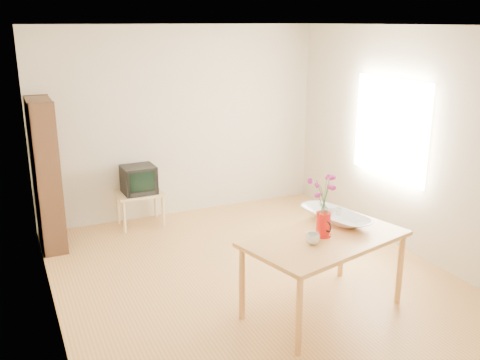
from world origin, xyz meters
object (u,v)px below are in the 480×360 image
table (325,244)px  bowl (336,197)px  television (138,179)px  mug (313,239)px  pitcher (323,225)px

table → bowl: (0.32, 0.31, 0.33)m
bowl → television: (-1.32, 2.58, -0.35)m
table → bowl: size_ratio=3.12×
television → bowl: bearing=-64.7°
bowl → table: bearing=-135.8°
mug → television: 3.09m
pitcher → television: size_ratio=0.53×
pitcher → television: (-0.99, 2.86, -0.21)m
table → mug: mug is taller
pitcher → bowl: (0.33, 0.28, 0.15)m
television → table: bearing=-72.6°
mug → bowl: 0.67m
table → mug: bearing=-169.6°
table → television: (-1.00, 2.89, -0.03)m
mug → bowl: size_ratio=0.24×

